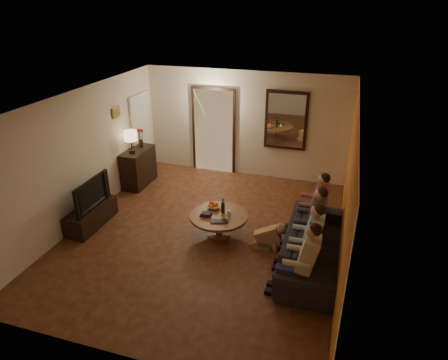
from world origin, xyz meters
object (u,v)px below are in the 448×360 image
(table_lamp, at_px, (131,142))
(dresser, at_px, (139,167))
(tv_stand, at_px, (91,216))
(dog, at_px, (268,235))
(person_c, at_px, (312,223))
(wine_bottle, at_px, (223,205))
(tv, at_px, (88,193))
(sofa, at_px, (314,246))
(coffee_table, at_px, (219,225))
(bowl, at_px, (213,207))
(person_d, at_px, (315,207))
(person_a, at_px, (303,264))
(laptop, at_px, (219,223))
(person_b, at_px, (308,242))

(table_lamp, bearing_deg, dresser, 90.00)
(tv_stand, bearing_deg, dresser, 90.00)
(tv_stand, distance_m, dog, 3.51)
(person_c, xyz_separation_m, wine_bottle, (-1.65, 0.14, 0.01))
(tv, height_order, sofa, tv)
(dresser, distance_m, tv, 2.01)
(person_c, xyz_separation_m, coffee_table, (-1.70, 0.04, -0.38))
(tv_stand, xyz_separation_m, bowl, (2.35, 0.60, 0.28))
(person_c, height_order, person_d, same)
(dog, bearing_deg, tv_stand, 178.73)
(person_a, distance_m, dog, 1.36)
(person_a, height_order, coffee_table, person_a)
(dog, distance_m, laptop, 0.90)
(table_lamp, xyz_separation_m, bowl, (2.35, -1.17, -0.67))
(person_a, bearing_deg, bowl, 142.10)
(person_b, bearing_deg, laptop, 167.20)
(dresser, relative_size, person_b, 0.82)
(sofa, bearing_deg, person_b, 161.85)
(dog, xyz_separation_m, wine_bottle, (-0.92, 0.24, 0.32))
(dresser, bearing_deg, person_d, -14.00)
(dresser, height_order, wine_bottle, dresser)
(table_lamp, height_order, person_d, table_lamp)
(table_lamp, relative_size, coffee_table, 0.50)
(person_b, xyz_separation_m, person_c, (0.00, 0.60, 0.00))
(dresser, height_order, bowl, dresser)
(laptop, bearing_deg, bowl, 102.17)
(dresser, relative_size, tv, 0.93)
(sofa, xyz_separation_m, bowl, (-1.98, 0.56, 0.13))
(person_c, height_order, laptop, person_c)
(sofa, height_order, person_d, person_d)
(sofa, relative_size, person_d, 1.99)
(person_a, height_order, person_c, same)
(bowl, xyz_separation_m, laptop, (0.28, -0.50, -0.02))
(person_d, bearing_deg, dresser, 166.00)
(dresser, relative_size, dog, 1.76)
(dresser, relative_size, laptop, 3.00)
(person_b, xyz_separation_m, coffee_table, (-1.70, 0.64, -0.38))
(table_lamp, height_order, bowl, table_lamp)
(person_b, bearing_deg, dresser, 151.95)
(dresser, relative_size, table_lamp, 1.83)
(dresser, bearing_deg, tv_stand, -90.00)
(dresser, xyz_separation_m, bowl, (2.35, -1.39, 0.04))
(table_lamp, bearing_deg, tv_stand, -90.00)
(person_d, bearing_deg, coffee_table, -161.88)
(person_b, distance_m, person_d, 1.20)
(table_lamp, xyz_separation_m, person_a, (4.23, -2.64, -0.55))
(sofa, relative_size, wine_bottle, 7.71)
(person_a, distance_m, bowl, 2.39)
(dresser, distance_m, coffee_table, 3.01)
(person_c, height_order, coffee_table, person_c)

